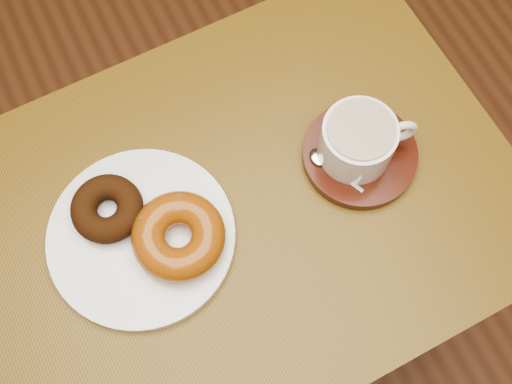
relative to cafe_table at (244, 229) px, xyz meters
name	(u,v)px	position (x,y,z in m)	size (l,w,h in m)	color
cafe_table	(244,229)	(0.00, 0.00, 0.00)	(0.74, 0.57, 0.69)	brown
donut_plate	(142,237)	(-0.14, 0.01, 0.12)	(0.24, 0.24, 0.01)	white
donut_cinnamon	(107,209)	(-0.16, 0.06, 0.14)	(0.09, 0.09, 0.03)	#32190A
donut_caramel	(179,236)	(-0.09, -0.02, 0.15)	(0.12, 0.12, 0.04)	#954D10
saucer	(360,155)	(0.17, -0.01, 0.12)	(0.15, 0.15, 0.02)	#3B1208
coffee_cup	(359,140)	(0.17, 0.00, 0.16)	(0.13, 0.10, 0.07)	white
teaspoon	(322,161)	(0.12, 0.00, 0.13)	(0.04, 0.08, 0.01)	silver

